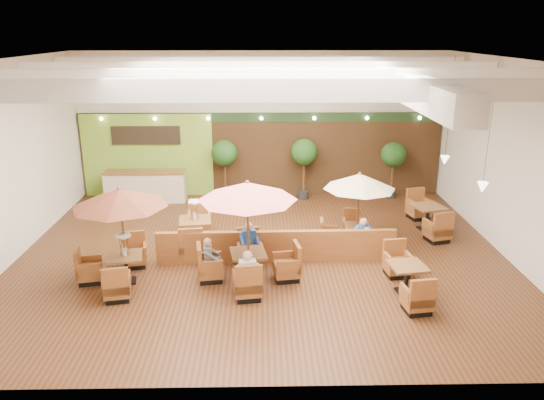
{
  "coord_description": "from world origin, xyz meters",
  "views": [
    {
      "loc": [
        0.01,
        -14.21,
        6.28
      ],
      "look_at": [
        0.3,
        0.5,
        1.5
      ],
      "focal_mm": 35.0,
      "sensor_mm": 36.0,
      "label": 1
    }
  ],
  "objects_px": {
    "diner_3": "(363,233)",
    "topiary_0": "(224,156)",
    "topiary_1": "(304,155)",
    "diner_0": "(247,270)",
    "table_2": "(357,193)",
    "table_0": "(119,215)",
    "diner_1": "(249,239)",
    "table_3": "(195,229)",
    "table_1": "(248,214)",
    "diner_2": "(210,254)",
    "service_counter": "(146,186)",
    "booth_divider": "(277,247)",
    "diner_4": "(363,234)",
    "table_5": "(427,218)",
    "topiary_2": "(393,157)",
    "table_4": "(406,279)"
  },
  "relations": [
    {
      "from": "table_1",
      "to": "diner_2",
      "type": "bearing_deg",
      "value": 171.32
    },
    {
      "from": "diner_4",
      "to": "topiary_2",
      "type": "bearing_deg",
      "value": 83.54
    },
    {
      "from": "topiary_0",
      "to": "topiary_2",
      "type": "distance_m",
      "value": 6.4
    },
    {
      "from": "table_3",
      "to": "diner_0",
      "type": "xyz_separation_m",
      "value": [
        1.65,
        -3.37,
        0.26
      ]
    },
    {
      "from": "table_4",
      "to": "diner_1",
      "type": "relative_size",
      "value": 3.42
    },
    {
      "from": "table_4",
      "to": "diner_0",
      "type": "distance_m",
      "value": 3.96
    },
    {
      "from": "topiary_0",
      "to": "topiary_1",
      "type": "relative_size",
      "value": 0.98
    },
    {
      "from": "diner_3",
      "to": "table_3",
      "type": "bearing_deg",
      "value": 166.71
    },
    {
      "from": "table_2",
      "to": "diner_2",
      "type": "distance_m",
      "value": 4.8
    },
    {
      "from": "topiary_2",
      "to": "diner_0",
      "type": "xyz_separation_m",
      "value": [
        -5.35,
        -7.93,
        -0.87
      ]
    },
    {
      "from": "diner_2",
      "to": "topiary_0",
      "type": "bearing_deg",
      "value": 175.56
    },
    {
      "from": "diner_3",
      "to": "topiary_0",
      "type": "bearing_deg",
      "value": 125.73
    },
    {
      "from": "diner_0",
      "to": "diner_2",
      "type": "bearing_deg",
      "value": 125.52
    },
    {
      "from": "diner_0",
      "to": "diner_4",
      "type": "height_order",
      "value": "diner_0"
    },
    {
      "from": "service_counter",
      "to": "table_1",
      "type": "bearing_deg",
      "value": -59.02
    },
    {
      "from": "table_3",
      "to": "table_4",
      "type": "relative_size",
      "value": 1.1
    },
    {
      "from": "booth_divider",
      "to": "diner_2",
      "type": "relative_size",
      "value": 9.28
    },
    {
      "from": "topiary_2",
      "to": "diner_0",
      "type": "bearing_deg",
      "value": -124.01
    },
    {
      "from": "table_0",
      "to": "topiary_2",
      "type": "distance_m",
      "value": 11.06
    },
    {
      "from": "service_counter",
      "to": "diner_4",
      "type": "distance_m",
      "value": 9.02
    },
    {
      "from": "table_4",
      "to": "diner_3",
      "type": "height_order",
      "value": "diner_3"
    },
    {
      "from": "topiary_1",
      "to": "diner_0",
      "type": "bearing_deg",
      "value": -103.88
    },
    {
      "from": "table_3",
      "to": "table_5",
      "type": "distance_m",
      "value": 7.5
    },
    {
      "from": "table_3",
      "to": "diner_2",
      "type": "height_order",
      "value": "table_3"
    },
    {
      "from": "diner_4",
      "to": "table_3",
      "type": "bearing_deg",
      "value": -177.01
    },
    {
      "from": "table_3",
      "to": "booth_divider",
      "type": "bearing_deg",
      "value": -35.07
    },
    {
      "from": "table_2",
      "to": "table_1",
      "type": "bearing_deg",
      "value": -139.89
    },
    {
      "from": "booth_divider",
      "to": "table_1",
      "type": "bearing_deg",
      "value": -125.62
    },
    {
      "from": "table_4",
      "to": "topiary_2",
      "type": "relative_size",
      "value": 1.18
    },
    {
      "from": "service_counter",
      "to": "table_2",
      "type": "xyz_separation_m",
      "value": [
        7.21,
        -4.52,
        1.09
      ]
    },
    {
      "from": "table_5",
      "to": "table_4",
      "type": "bearing_deg",
      "value": -127.84
    },
    {
      "from": "diner_0",
      "to": "diner_4",
      "type": "distance_m",
      "value": 3.99
    },
    {
      "from": "table_2",
      "to": "topiary_0",
      "type": "xyz_separation_m",
      "value": [
        -4.2,
        4.72,
        0.03
      ]
    },
    {
      "from": "table_0",
      "to": "table_1",
      "type": "distance_m",
      "value": 3.21
    },
    {
      "from": "topiary_2",
      "to": "diner_4",
      "type": "distance_m",
      "value": 6.03
    },
    {
      "from": "table_5",
      "to": "diner_0",
      "type": "distance_m",
      "value": 7.35
    },
    {
      "from": "table_2",
      "to": "service_counter",
      "type": "bearing_deg",
      "value": 152.95
    },
    {
      "from": "service_counter",
      "to": "table_0",
      "type": "bearing_deg",
      "value": -83.01
    },
    {
      "from": "table_0",
      "to": "diner_0",
      "type": "relative_size",
      "value": 3.2
    },
    {
      "from": "topiary_0",
      "to": "diner_4",
      "type": "distance_m",
      "value": 7.07
    },
    {
      "from": "diner_0",
      "to": "diner_1",
      "type": "xyz_separation_m",
      "value": [
        -0.0,
        1.99,
        -0.02
      ]
    },
    {
      "from": "table_0",
      "to": "diner_1",
      "type": "distance_m",
      "value": 3.55
    },
    {
      "from": "diner_3",
      "to": "diner_0",
      "type": "bearing_deg",
      "value": -145.25
    },
    {
      "from": "diner_1",
      "to": "diner_4",
      "type": "xyz_separation_m",
      "value": [
        3.21,
        0.38,
        -0.01
      ]
    },
    {
      "from": "table_5",
      "to": "diner_2",
      "type": "bearing_deg",
      "value": -167.2
    },
    {
      "from": "topiary_2",
      "to": "topiary_0",
      "type": "bearing_deg",
      "value": 180.0
    },
    {
      "from": "topiary_1",
      "to": "diner_0",
      "type": "xyz_separation_m",
      "value": [
        -1.96,
        -7.93,
        -0.97
      ]
    },
    {
      "from": "table_0",
      "to": "table_3",
      "type": "xyz_separation_m",
      "value": [
        1.56,
        2.43,
        -1.34
      ]
    },
    {
      "from": "table_0",
      "to": "diner_1",
      "type": "height_order",
      "value": "table_0"
    },
    {
      "from": "table_1",
      "to": "diner_0",
      "type": "bearing_deg",
      "value": -98.68
    }
  ]
}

